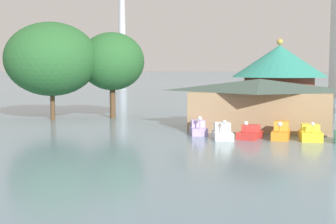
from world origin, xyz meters
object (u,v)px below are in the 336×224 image
(green_roof_pavilion, at_px, (279,76))
(shoreline_tree_tall_left, at_px, (52,59))
(pedal_boat_orange, at_px, (281,132))
(shoreline_tree_mid, at_px, (112,61))
(pedal_boat_red, at_px, (250,133))
(pedal_boat_lavender, at_px, (198,129))
(pedal_boat_white, at_px, (222,132))
(pedal_boat_yellow, at_px, (310,134))
(boathouse, at_px, (260,103))

(green_roof_pavilion, relative_size, shoreline_tree_tall_left, 1.00)
(pedal_boat_orange, distance_m, shoreline_tree_mid, 23.10)
(pedal_boat_red, relative_size, green_roof_pavilion, 0.26)
(pedal_boat_lavender, distance_m, pedal_boat_red, 4.72)
(pedal_boat_white, bearing_deg, pedal_boat_yellow, 82.60)
(pedal_boat_yellow, xyz_separation_m, shoreline_tree_tall_left, (-27.03, 8.56, 6.21))
(shoreline_tree_tall_left, bearing_deg, pedal_boat_yellow, -17.58)
(pedal_boat_lavender, height_order, boathouse, boathouse)
(pedal_boat_lavender, xyz_separation_m, shoreline_tree_mid, (-11.96, 10.91, 6.00))
(pedal_boat_yellow, distance_m, boathouse, 7.68)
(pedal_boat_orange, xyz_separation_m, shoreline_tree_mid, (-18.96, 11.78, 5.94))
(pedal_boat_lavender, bearing_deg, pedal_boat_white, 30.30)
(pedal_boat_lavender, xyz_separation_m, green_roof_pavilion, (6.63, 14.97, 4.33))
(pedal_boat_lavender, distance_m, shoreline_tree_mid, 17.26)
(pedal_boat_white, relative_size, pedal_boat_red, 0.95)
(boathouse, bearing_deg, shoreline_tree_mid, 160.62)
(pedal_boat_lavender, xyz_separation_m, boathouse, (4.97, 4.95, 1.97))
(green_roof_pavilion, height_order, shoreline_tree_tall_left, shoreline_tree_tall_left)
(green_roof_pavilion, bearing_deg, pedal_boat_white, -103.94)
(pedal_boat_red, bearing_deg, boathouse, -169.60)
(pedal_boat_red, relative_size, pedal_boat_yellow, 1.00)
(pedal_boat_white, relative_size, pedal_boat_yellow, 0.95)
(pedal_boat_lavender, height_order, green_roof_pavilion, green_roof_pavilion)
(shoreline_tree_tall_left, relative_size, shoreline_tree_mid, 1.10)
(green_roof_pavilion, xyz_separation_m, shoreline_tree_mid, (-18.59, -4.07, 1.67))
(pedal_boat_lavender, bearing_deg, shoreline_tree_tall_left, -130.43)
(pedal_boat_yellow, relative_size, boathouse, 0.21)
(shoreline_tree_tall_left, distance_m, shoreline_tree_mid, 6.73)
(pedal_boat_orange, bearing_deg, pedal_boat_white, -69.70)
(pedal_boat_white, bearing_deg, shoreline_tree_tall_left, -131.59)
(pedal_boat_lavender, bearing_deg, green_roof_pavilion, 138.53)
(shoreline_tree_mid, bearing_deg, pedal_boat_orange, -31.84)
(pedal_boat_white, bearing_deg, pedal_boat_red, 95.00)
(pedal_boat_orange, distance_m, shoreline_tree_tall_left, 26.83)
(pedal_boat_red, distance_m, boathouse, 6.60)
(shoreline_tree_tall_left, bearing_deg, green_roof_pavilion, 17.12)
(pedal_boat_red, height_order, boathouse, boathouse)
(pedal_boat_lavender, distance_m, boathouse, 7.29)
(shoreline_tree_tall_left, bearing_deg, pedal_boat_lavender, -22.83)
(green_roof_pavilion, bearing_deg, pedal_boat_lavender, -113.87)
(pedal_boat_orange, xyz_separation_m, shoreline_tree_tall_left, (-24.75, 8.34, 6.16))
(pedal_boat_orange, relative_size, green_roof_pavilion, 0.29)
(pedal_boat_yellow, xyz_separation_m, green_roof_pavilion, (-2.66, 16.07, 4.32))
(boathouse, xyz_separation_m, shoreline_tree_tall_left, (-22.72, 2.52, 4.25))
(pedal_boat_lavender, bearing_deg, pedal_boat_yellow, 65.66)
(pedal_boat_yellow, distance_m, shoreline_tree_mid, 25.12)
(pedal_boat_yellow, xyz_separation_m, boathouse, (-4.31, 6.05, 1.96))
(green_roof_pavilion, relative_size, shoreline_tree_mid, 1.09)
(pedal_boat_yellow, xyz_separation_m, shoreline_tree_mid, (-21.24, 12.00, 5.99))
(pedal_boat_yellow, height_order, green_roof_pavilion, green_roof_pavilion)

